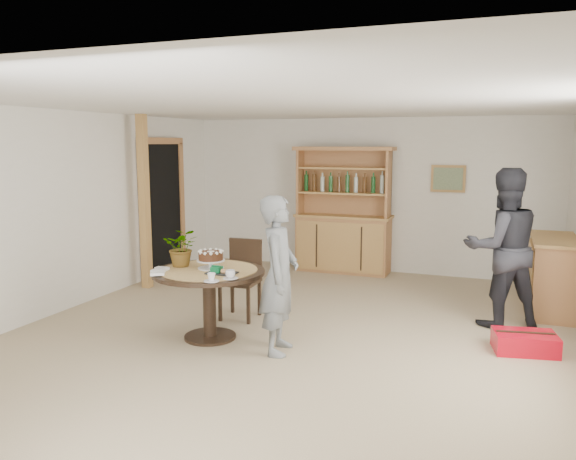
# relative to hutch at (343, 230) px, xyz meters

# --- Properties ---
(ground) EXTENTS (7.00, 7.00, 0.00)m
(ground) POSITION_rel_hutch_xyz_m (0.30, -3.24, -0.69)
(ground) COLOR #C7B288
(ground) RESTS_ON ground
(room_shell) EXTENTS (6.04, 7.04, 2.52)m
(room_shell) POSITION_rel_hutch_xyz_m (0.30, -3.23, 1.05)
(room_shell) COLOR white
(room_shell) RESTS_ON ground
(doorway) EXTENTS (0.13, 1.10, 2.18)m
(doorway) POSITION_rel_hutch_xyz_m (-2.63, -1.24, 0.42)
(doorway) COLOR black
(doorway) RESTS_ON ground
(pine_post) EXTENTS (0.12, 0.12, 2.50)m
(pine_post) POSITION_rel_hutch_xyz_m (-2.40, -2.04, 0.56)
(pine_post) COLOR #B1814A
(pine_post) RESTS_ON ground
(hutch) EXTENTS (1.62, 0.54, 2.04)m
(hutch) POSITION_rel_hutch_xyz_m (0.00, 0.00, 0.00)
(hutch) COLOR #B57F4C
(hutch) RESTS_ON ground
(sideboard) EXTENTS (0.54, 1.26, 0.94)m
(sideboard) POSITION_rel_hutch_xyz_m (3.04, -1.24, -0.22)
(sideboard) COLOR #B57F4C
(sideboard) RESTS_ON ground
(dining_table) EXTENTS (1.20, 1.20, 0.76)m
(dining_table) POSITION_rel_hutch_xyz_m (-0.48, -3.63, -0.08)
(dining_table) COLOR black
(dining_table) RESTS_ON ground
(dining_chair) EXTENTS (0.44, 0.44, 0.95)m
(dining_chair) POSITION_rel_hutch_xyz_m (-0.49, -2.81, -0.15)
(dining_chair) COLOR black
(dining_chair) RESTS_ON ground
(birthday_cake) EXTENTS (0.30, 0.30, 0.20)m
(birthday_cake) POSITION_rel_hutch_xyz_m (-0.48, -3.58, 0.19)
(birthday_cake) COLOR white
(birthday_cake) RESTS_ON dining_table
(flower_vase) EXTENTS (0.47, 0.44, 0.42)m
(flower_vase) POSITION_rel_hutch_xyz_m (-0.83, -3.58, 0.28)
(flower_vase) COLOR #3F7233
(flower_vase) RESTS_ON dining_table
(gift_tray) EXTENTS (0.30, 0.20, 0.08)m
(gift_tray) POSITION_rel_hutch_xyz_m (-0.27, -3.76, 0.10)
(gift_tray) COLOR black
(gift_tray) RESTS_ON dining_table
(coffee_cup_a) EXTENTS (0.15, 0.15, 0.09)m
(coffee_cup_a) POSITION_rel_hutch_xyz_m (-0.08, -3.91, 0.11)
(coffee_cup_a) COLOR silver
(coffee_cup_a) RESTS_ON dining_table
(coffee_cup_b) EXTENTS (0.15, 0.15, 0.08)m
(coffee_cup_b) POSITION_rel_hutch_xyz_m (-0.20, -4.08, 0.11)
(coffee_cup_b) COLOR silver
(coffee_cup_b) RESTS_ON dining_table
(napkins) EXTENTS (0.24, 0.33, 0.03)m
(napkins) POSITION_rel_hutch_xyz_m (-0.89, -3.95, 0.09)
(napkins) COLOR white
(napkins) RESTS_ON dining_table
(teen_boy) EXTENTS (0.48, 0.64, 1.59)m
(teen_boy) POSITION_rel_hutch_xyz_m (0.37, -3.73, 0.11)
(teen_boy) COLOR slate
(teen_boy) RESTS_ON ground
(adult_person) EXTENTS (1.09, 0.99, 1.82)m
(adult_person) POSITION_rel_hutch_xyz_m (2.43, -2.05, 0.22)
(adult_person) COLOR black
(adult_person) RESTS_ON ground
(red_suitcase) EXTENTS (0.67, 0.51, 0.21)m
(red_suitcase) POSITION_rel_hutch_xyz_m (2.69, -2.86, -0.59)
(red_suitcase) COLOR red
(red_suitcase) RESTS_ON ground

